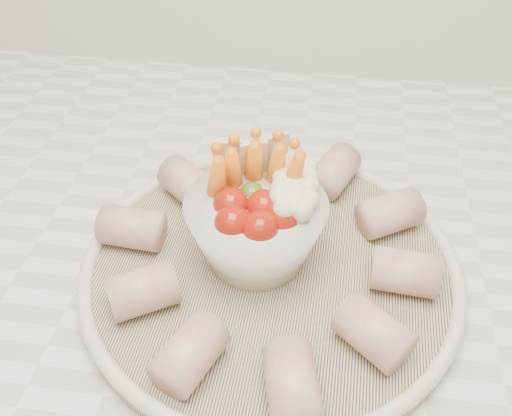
# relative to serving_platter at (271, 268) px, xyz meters

# --- Properties ---
(serving_platter) EXTENTS (0.32, 0.32, 0.02)m
(serving_platter) POSITION_rel_serving_platter_xyz_m (0.00, 0.00, 0.00)
(serving_platter) COLOR navy
(serving_platter) RESTS_ON kitchen_counter
(veggie_bowl) EXTENTS (0.11, 0.12, 0.10)m
(veggie_bowl) POSITION_rel_serving_platter_xyz_m (-0.01, 0.01, 0.04)
(veggie_bowl) COLOR white
(veggie_bowl) RESTS_ON serving_platter
(cured_meat_rolls) EXTENTS (0.28, 0.29, 0.04)m
(cured_meat_rolls) POSITION_rel_serving_platter_xyz_m (-0.00, 0.00, 0.02)
(cured_meat_rolls) COLOR #B15551
(cured_meat_rolls) RESTS_ON serving_platter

